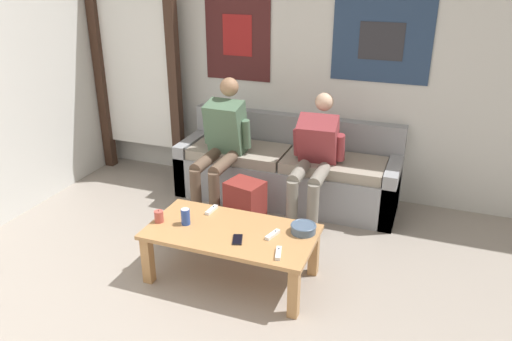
{
  "coord_description": "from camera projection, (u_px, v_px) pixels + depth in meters",
  "views": [
    {
      "loc": [
        1.51,
        -1.88,
        2.21
      ],
      "look_at": [
        0.24,
        1.52,
        0.65
      ],
      "focal_mm": 35.0,
      "sensor_mm": 36.0,
      "label": 1
    }
  ],
  "objects": [
    {
      "name": "coffee_table",
      "position": [
        231.0,
        238.0,
        3.61
      ],
      "size": [
        1.22,
        0.63,
        0.4
      ],
      "color": "#B27F4C",
      "rests_on": "ground_plane"
    },
    {
      "name": "door_frame",
      "position": [
        136.0,
        63.0,
        5.16
      ],
      "size": [
        1.0,
        0.1,
        2.15
      ],
      "color": "#382319",
      "rests_on": "ground_plane"
    },
    {
      "name": "cell_phone",
      "position": [
        237.0,
        240.0,
        3.45
      ],
      "size": [
        0.11,
        0.15,
        0.01
      ],
      "color": "black",
      "rests_on": "coffee_table"
    },
    {
      "name": "backpack",
      "position": [
        244.0,
        208.0,
        4.29
      ],
      "size": [
        0.35,
        0.33,
        0.46
      ],
      "color": "maroon",
      "rests_on": "ground_plane"
    },
    {
      "name": "game_controller_near_left",
      "position": [
        273.0,
        235.0,
        3.5
      ],
      "size": [
        0.07,
        0.15,
        0.03
      ],
      "color": "white",
      "rests_on": "coffee_table"
    },
    {
      "name": "game_controller_far_center",
      "position": [
        212.0,
        210.0,
        3.85
      ],
      "size": [
        0.05,
        0.15,
        0.03
      ],
      "color": "white",
      "rests_on": "coffee_table"
    },
    {
      "name": "couch",
      "position": [
        287.0,
        172.0,
        4.86
      ],
      "size": [
        2.12,
        0.68,
        0.78
      ],
      "color": "gray",
      "rests_on": "ground_plane"
    },
    {
      "name": "drink_can_blue",
      "position": [
        186.0,
        217.0,
        3.64
      ],
      "size": [
        0.07,
        0.07,
        0.12
      ],
      "color": "#28479E",
      "rests_on": "coffee_table"
    },
    {
      "name": "person_seated_adult",
      "position": [
        221.0,
        142.0,
        4.57
      ],
      "size": [
        0.47,
        0.86,
        1.2
      ],
      "color": "brown",
      "rests_on": "ground_plane"
    },
    {
      "name": "person_seated_teen",
      "position": [
        315.0,
        156.0,
        4.34
      ],
      "size": [
        0.47,
        0.9,
        1.11
      ],
      "color": "gray",
      "rests_on": "ground_plane"
    },
    {
      "name": "pillar_candle",
      "position": [
        159.0,
        216.0,
        3.68
      ],
      "size": [
        0.07,
        0.07,
        0.1
      ],
      "color": "#B24C42",
      "rests_on": "coffee_table"
    },
    {
      "name": "wall_back",
      "position": [
        278.0,
        61.0,
        4.84
      ],
      "size": [
        10.0,
        0.07,
        2.55
      ],
      "color": "silver",
      "rests_on": "ground_plane"
    },
    {
      "name": "ceramic_bowl",
      "position": [
        303.0,
        228.0,
        3.54
      ],
      "size": [
        0.18,
        0.18,
        0.06
      ],
      "color": "#475B75",
      "rests_on": "coffee_table"
    },
    {
      "name": "game_controller_near_right",
      "position": [
        278.0,
        253.0,
        3.28
      ],
      "size": [
        0.07,
        0.15,
        0.03
      ],
      "color": "white",
      "rests_on": "coffee_table"
    }
  ]
}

